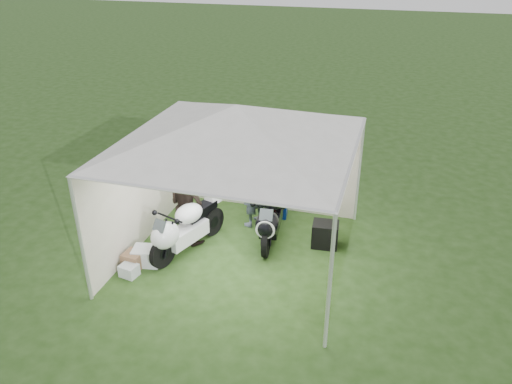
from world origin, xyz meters
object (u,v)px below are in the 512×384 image
Objects in this scene: equipment_box at (325,234)px; person_blue_jacket at (253,185)px; paddock_stand at (277,210)px; person_dark_jacket at (187,204)px; canopy_tent at (238,128)px; crate_0 at (147,256)px; motorcycle_black at (271,214)px; crate_2 at (129,270)px; crate_1 at (134,260)px; motorcycle_white at (184,227)px.

person_blue_jacket is at bearing 165.07° from equipment_box.
paddock_stand is 0.26× the size of person_dark_jacket.
canopy_tent reaches higher than crate_0.
motorcycle_black reaches higher than crate_2.
crate_1 is (-1.75, -0.99, -2.42)m from canopy_tent.
paddock_stand is 3.53m from crate_2.
canopy_tent is at bearing -154.42° from equipment_box.
person_dark_jacket is 3.14× the size of equipment_box.
person_blue_jacket is at bearing -113.96° from person_dark_jacket.
crate_2 is (-2.05, -2.87, -0.04)m from paddock_stand.
person_dark_jacket is 1.49m from crate_1.
person_dark_jacket is (-0.12, 0.47, 0.24)m from motorcycle_white.
canopy_tent is 2.90× the size of motorcycle_white.
crate_2 is at bearing -104.43° from motorcycle_white.
crate_2 is at bearing -15.97° from person_blue_jacket.
person_blue_jacket reaches higher than motorcycle_white.
canopy_tent is 3.09× the size of person_blue_jacket.
motorcycle_black is 1.14m from equipment_box.
crate_0 is at bearing -153.43° from equipment_box.
motorcycle_black is 2.54m from crate_0.
equipment_box is 1.48× the size of crate_1.
crate_0 is at bearing -19.18° from person_blue_jacket.
crate_2 is (-0.55, -1.48, -0.68)m from person_dark_jacket.
canopy_tent is 2.28m from motorcycle_white.
person_blue_jacket is at bearing 74.83° from motorcycle_white.
equipment_box is (2.58, 0.99, -0.30)m from motorcycle_white.
person_blue_jacket reaches higher than equipment_box.
crate_0 is at bearing -149.41° from motorcycle_black.
motorcycle_black is (1.48, 0.93, 0.01)m from motorcycle_white.
crate_0 is 1.45× the size of crate_1.
paddock_stand is (1.38, 1.86, -0.40)m from motorcycle_white.
crate_1 is at bearing -150.55° from canopy_tent.
person_dark_jacket is at bearing 122.96° from motorcycle_white.
person_dark_jacket is at bearing 67.86° from crate_0.
canopy_tent is at bearing -166.08° from person_dark_jacket.
paddock_stand is at bearing -112.53° from person_dark_jacket.
motorcycle_white is at bearing -153.88° from motorcycle_black.
crate_0 is at bearing 73.78° from crate_2.
equipment_box is 3.72m from crate_1.
paddock_stand is 3.34m from crate_1.
crate_1 is (-3.29, -1.73, -0.10)m from equipment_box.
equipment_box is at bearing 31.68° from crate_2.
canopy_tent reaches higher than person_blue_jacket.
crate_2 is at bearing -148.32° from equipment_box.
motorcycle_white is at bearing -126.61° from paddock_stand.
paddock_stand is at bearing 77.80° from canopy_tent.
motorcycle_black is at bearing 56.68° from canopy_tent.
motorcycle_white is at bearing -166.39° from canopy_tent.
crate_2 is (-1.70, -1.26, -2.46)m from canopy_tent.
person_dark_jacket reaches higher than crate_2.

